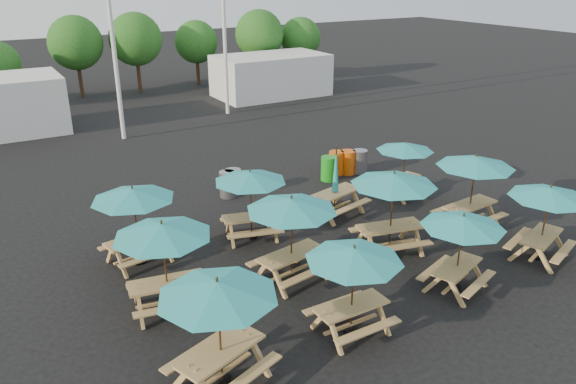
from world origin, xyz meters
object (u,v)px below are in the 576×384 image
picnic_unit_4 (292,208)px  picnic_unit_5 (250,180)px  picnic_unit_6 (463,225)px  waste_bin_5 (348,162)px  picnic_unit_9 (549,196)px  waste_bin_2 (328,169)px  picnic_unit_11 (405,149)px  picnic_unit_8 (335,187)px  picnic_unit_10 (475,165)px  waste_bin_0 (228,184)px  picnic_unit_7 (394,183)px  picnic_unit_2 (133,197)px  waste_bin_4 (360,162)px  waste_bin_3 (336,163)px  picnic_unit_1 (162,234)px  picnic_unit_0 (218,294)px  picnic_unit_3 (354,258)px  waste_bin_1 (233,182)px

picnic_unit_4 → picnic_unit_5: 2.79m
picnic_unit_6 → waste_bin_5: 9.15m
picnic_unit_9 → waste_bin_2: bearing=82.2°
waste_bin_5 → picnic_unit_11: bearing=-84.2°
picnic_unit_6 → picnic_unit_11: (3.10, 5.66, -0.06)m
picnic_unit_8 → picnic_unit_10: bearing=-57.3°
picnic_unit_9 → waste_bin_0: bearing=104.3°
picnic_unit_7 → picnic_unit_11: bearing=57.0°
picnic_unit_2 → picnic_unit_10: bearing=-27.2°
waste_bin_0 → waste_bin_4: size_ratio=1.00×
picnic_unit_4 → picnic_unit_8: 4.68m
picnic_unit_2 → waste_bin_5: bearing=7.5°
waste_bin_4 → picnic_unit_10: bearing=-90.6°
waste_bin_3 → picnic_unit_11: bearing=-76.3°
picnic_unit_1 → picnic_unit_7: size_ratio=0.91×
waste_bin_0 → waste_bin_3: (4.78, -0.05, 0.00)m
picnic_unit_0 → picnic_unit_7: bearing=2.4°
picnic_unit_0 → waste_bin_5: bearing=22.8°
picnic_unit_5 → picnic_unit_3: bearing=-77.5°
picnic_unit_1 → picnic_unit_3: picnic_unit_1 is taller
picnic_unit_7 → waste_bin_3: (2.44, 6.22, -1.68)m
waste_bin_4 → waste_bin_5: (-0.46, 0.19, 0.00)m
picnic_unit_1 → picnic_unit_10: 9.96m
picnic_unit_8 → picnic_unit_10: 4.50m
picnic_unit_9 → waste_bin_5: picnic_unit_9 is taller
picnic_unit_3 → waste_bin_0: (1.02, 8.93, -1.44)m
picnic_unit_2 → picnic_unit_7: bearing=-35.0°
picnic_unit_4 → waste_bin_3: picnic_unit_4 is taller
picnic_unit_0 → picnic_unit_11: bearing=10.8°
picnic_unit_10 → waste_bin_4: picnic_unit_10 is taller
waste_bin_5 → waste_bin_4: bearing=-21.8°
picnic_unit_0 → picnic_unit_10: bearing=-4.6°
picnic_unit_5 → waste_bin_1: (1.06, 3.55, -1.45)m
picnic_unit_6 → picnic_unit_7: (-0.09, 2.54, 0.30)m
picnic_unit_5 → picnic_unit_11: bearing=17.5°
picnic_unit_6 → picnic_unit_11: picnic_unit_6 is taller
picnic_unit_1 → waste_bin_2: bearing=42.1°
waste_bin_0 → waste_bin_3: bearing=-0.6°
picnic_unit_10 → waste_bin_4: 6.09m
picnic_unit_3 → picnic_unit_5: bearing=87.1°
waste_bin_2 → waste_bin_5: bearing=12.2°
waste_bin_4 → picnic_unit_6: bearing=-111.2°
picnic_unit_2 → picnic_unit_9: picnic_unit_2 is taller
picnic_unit_0 → waste_bin_4: (9.96, 8.58, -1.60)m
picnic_unit_9 → waste_bin_3: bearing=77.6°
picnic_unit_0 → waste_bin_5: 13.02m
waste_bin_2 → picnic_unit_6: bearing=-101.4°
picnic_unit_2 → waste_bin_4: picnic_unit_2 is taller
picnic_unit_7 → picnic_unit_11: size_ratio=1.16×
picnic_unit_8 → picnic_unit_7: bearing=-106.3°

